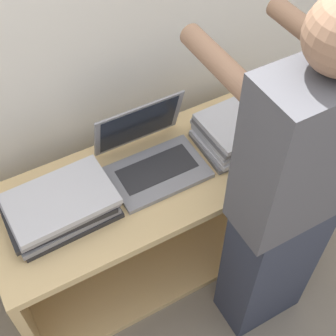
{
  "coord_description": "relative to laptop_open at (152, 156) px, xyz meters",
  "views": [
    {
      "loc": [
        -0.55,
        -0.79,
        2.08
      ],
      "look_at": [
        0.0,
        0.19,
        0.75
      ],
      "focal_mm": 50.0,
      "sensor_mm": 36.0,
      "label": 1
    }
  ],
  "objects": [
    {
      "name": "laptop_open",
      "position": [
        0.0,
        0.0,
        0.0
      ],
      "size": [
        0.38,
        0.33,
        0.26
      ],
      "color": "gray",
      "rests_on": "cart"
    },
    {
      "name": "laptop_stack_right",
      "position": [
        0.41,
        -0.06,
        0.01
      ],
      "size": [
        0.4,
        0.27,
        0.13
      ],
      "color": "slate",
      "rests_on": "cart"
    },
    {
      "name": "wall_back",
      "position": [
        0.0,
        0.32,
        0.52
      ],
      "size": [
        8.0,
        0.05,
        2.4
      ],
      "color": "silver",
      "rests_on": "ground_plane"
    },
    {
      "name": "laptop_stack_left",
      "position": [
        -0.41,
        -0.05,
        0.0
      ],
      "size": [
        0.4,
        0.27,
        0.11
      ],
      "color": "#232326",
      "rests_on": "cart"
    },
    {
      "name": "ground_plane",
      "position": [
        0.0,
        -0.32,
        -0.68
      ],
      "size": [
        12.0,
        12.0,
        0.0
      ],
      "primitive_type": "plane",
      "color": "#756B5B"
    },
    {
      "name": "person",
      "position": [
        0.26,
        -0.5,
        0.1
      ],
      "size": [
        0.4,
        0.52,
        1.56
      ],
      "color": "#2D3342",
      "rests_on": "ground_plane"
    },
    {
      "name": "cart",
      "position": [
        0.0,
        0.01,
        -0.37
      ],
      "size": [
        1.41,
        0.54,
        0.63
      ],
      "color": "tan",
      "rests_on": "ground_plane"
    }
  ]
}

